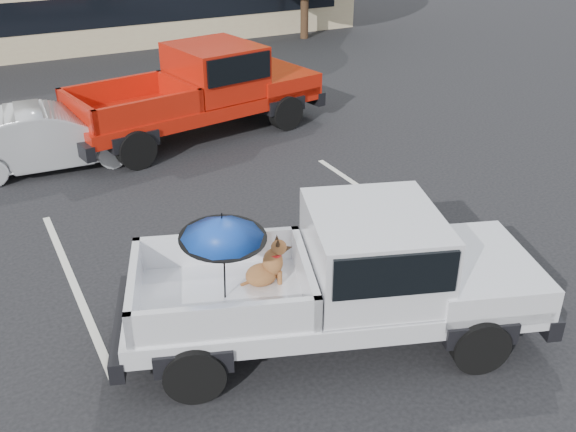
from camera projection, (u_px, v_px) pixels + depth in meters
name	position (u px, v px, depth m)	size (l,w,h in m)	color
ground	(300.00, 296.00, 9.80)	(90.00, 90.00, 0.00)	black
stripe_left	(73.00, 282.00, 10.12)	(0.12, 5.00, 0.01)	silver
stripe_right	(385.00, 204.00, 12.61)	(0.12, 5.00, 0.01)	silver
silver_pickup	(355.00, 271.00, 8.48)	(6.02, 3.74, 2.06)	black
red_pickup	(209.00, 86.00, 15.78)	(6.81, 3.32, 2.15)	black
silver_sedan	(50.00, 137.00, 13.97)	(1.44, 4.13, 1.36)	#B0B3B8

